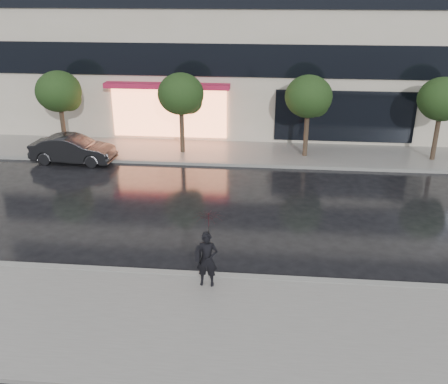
# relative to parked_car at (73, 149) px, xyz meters

# --- Properties ---
(ground) EXTENTS (120.00, 120.00, 0.00)m
(ground) POSITION_rel_parked_car_xyz_m (7.91, -8.30, -0.65)
(ground) COLOR black
(ground) RESTS_ON ground
(sidewalk_near) EXTENTS (60.00, 4.50, 0.12)m
(sidewalk_near) POSITION_rel_parked_car_xyz_m (7.91, -11.55, -0.59)
(sidewalk_near) COLOR slate
(sidewalk_near) RESTS_ON ground
(sidewalk_far) EXTENTS (60.00, 3.50, 0.12)m
(sidewalk_far) POSITION_rel_parked_car_xyz_m (7.91, 1.95, -0.59)
(sidewalk_far) COLOR slate
(sidewalk_far) RESTS_ON ground
(curb_near) EXTENTS (60.00, 0.25, 0.14)m
(curb_near) POSITION_rel_parked_car_xyz_m (7.91, -9.30, -0.58)
(curb_near) COLOR gray
(curb_near) RESTS_ON ground
(curb_far) EXTENTS (60.00, 0.25, 0.14)m
(curb_far) POSITION_rel_parked_car_xyz_m (7.91, 0.20, -0.58)
(curb_far) COLOR gray
(curb_far) RESTS_ON ground
(tree_far_west) EXTENTS (2.20, 2.20, 3.99)m
(tree_far_west) POSITION_rel_parked_car_xyz_m (-1.03, 1.73, 2.28)
(tree_far_west) COLOR #33261C
(tree_far_west) RESTS_ON ground
(tree_mid_west) EXTENTS (2.20, 2.20, 3.99)m
(tree_mid_west) POSITION_rel_parked_car_xyz_m (4.97, 1.73, 2.28)
(tree_mid_west) COLOR #33261C
(tree_mid_west) RESTS_ON ground
(tree_mid_east) EXTENTS (2.20, 2.20, 3.99)m
(tree_mid_east) POSITION_rel_parked_car_xyz_m (10.97, 1.73, 2.28)
(tree_mid_east) COLOR #33261C
(tree_mid_east) RESTS_ON ground
(tree_far_east) EXTENTS (2.20, 2.20, 3.99)m
(tree_far_east) POSITION_rel_parked_car_xyz_m (16.97, 1.73, 2.28)
(tree_far_east) COLOR #33261C
(tree_far_east) RESTS_ON ground
(parked_car) EXTENTS (4.00, 1.60, 1.29)m
(parked_car) POSITION_rel_parked_car_xyz_m (0.00, 0.00, 0.00)
(parked_car) COLOR black
(parked_car) RESTS_ON ground
(pedestrian_with_umbrella) EXTENTS (0.86, 0.87, 2.23)m
(pedestrian_with_umbrella) POSITION_rel_parked_car_xyz_m (7.63, -9.80, 0.90)
(pedestrian_with_umbrella) COLOR black
(pedestrian_with_umbrella) RESTS_ON sidewalk_near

